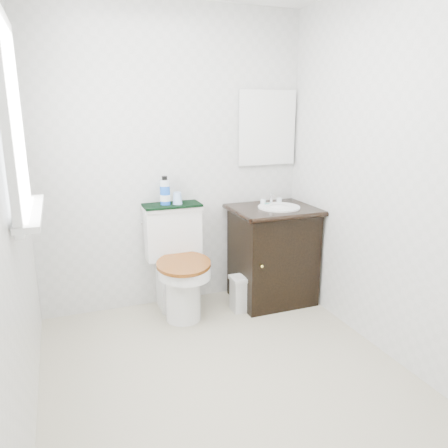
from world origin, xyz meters
TOP-DOWN VIEW (x-y plane):
  - floor at (0.00, 0.00)m, footprint 2.40×2.40m
  - wall_back at (0.00, 1.20)m, footprint 2.40×0.00m
  - wall_front at (0.00, -1.20)m, footprint 2.40×0.00m
  - wall_left at (-1.10, 0.00)m, footprint 0.00×2.40m
  - wall_right at (1.10, 0.00)m, footprint 0.00×2.40m
  - window at (-1.07, 0.25)m, footprint 0.02×0.70m
  - mirror at (0.82, 1.18)m, footprint 0.50×0.02m
  - toilet at (-0.05, 0.96)m, footprint 0.50×0.68m
  - vanity at (0.77, 0.90)m, footprint 0.67×0.57m
  - trash_bin at (0.45, 0.80)m, footprint 0.20×0.16m
  - towel at (-0.05, 1.09)m, footprint 0.46×0.22m
  - mouthwash_bottle at (-0.10, 1.09)m, footprint 0.08×0.08m
  - cup at (-0.01, 1.07)m, footprint 0.08×0.08m
  - soap_bar at (0.74, 1.00)m, footprint 0.07×0.05m

SIDE VIEW (x-z plane):
  - floor at x=0.00m, z-range 0.00..0.00m
  - trash_bin at x=0.45m, z-range 0.00..0.30m
  - toilet at x=-0.05m, z-range -0.05..0.80m
  - vanity at x=0.77m, z-range -0.03..0.89m
  - soap_bar at x=0.74m, z-range 0.82..0.84m
  - towel at x=-0.05m, z-range 0.86..0.87m
  - cup at x=-0.01m, z-range 0.87..0.97m
  - mouthwash_bottle at x=-0.10m, z-range 0.86..1.09m
  - wall_back at x=0.00m, z-range 0.00..2.40m
  - wall_front at x=0.00m, z-range 0.00..2.40m
  - wall_left at x=-1.10m, z-range 0.00..2.40m
  - wall_right at x=1.10m, z-range 0.00..2.40m
  - mirror at x=0.82m, z-range 1.15..1.75m
  - window at x=-1.07m, z-range 1.10..2.00m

